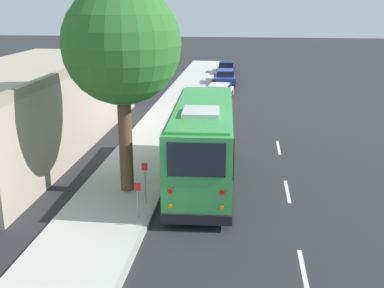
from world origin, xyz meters
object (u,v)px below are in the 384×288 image
(street_tree, at_px, (122,37))
(sign_post_near, at_px, (138,200))
(parked_sedan_white, at_px, (219,93))
(parked_sedan_blue, at_px, (225,77))
(parked_sedan_navy, at_px, (227,68))
(sign_post_far, at_px, (145,183))
(parked_sedan_tan, at_px, (215,111))
(shuttle_bus, at_px, (203,140))

(street_tree, xyz_separation_m, sign_post_near, (-2.68, -1.02, -5.33))
(sign_post_near, bearing_deg, parked_sedan_white, -4.39)
(parked_sedan_white, bearing_deg, sign_post_near, -179.67)
(parked_sedan_blue, relative_size, parked_sedan_navy, 1.08)
(parked_sedan_white, xyz_separation_m, sign_post_far, (-19.74, 1.61, 0.38))
(parked_sedan_white, relative_size, parked_sedan_blue, 0.98)
(parked_sedan_white, bearing_deg, parked_sedan_navy, 4.91)
(parked_sedan_tan, height_order, parked_sedan_blue, parked_sedan_blue)
(shuttle_bus, relative_size, parked_sedan_blue, 1.92)
(parked_sedan_tan, xyz_separation_m, sign_post_near, (-15.05, 1.66, 0.25))
(parked_sedan_tan, xyz_separation_m, parked_sedan_navy, (20.04, 0.10, 0.00))
(parked_sedan_tan, distance_m, sign_post_far, 13.95)
(parked_sedan_white, distance_m, parked_sedan_blue, 7.71)
(street_tree, bearing_deg, sign_post_far, -145.38)
(parked_sedan_tan, bearing_deg, parked_sedan_navy, -3.22)
(parked_sedan_tan, height_order, parked_sedan_white, parked_sedan_white)
(parked_sedan_white, height_order, sign_post_near, sign_post_near)
(parked_sedan_white, relative_size, sign_post_near, 3.58)
(shuttle_bus, xyz_separation_m, parked_sedan_white, (17.00, 0.28, -1.29))
(parked_sedan_navy, height_order, street_tree, street_tree)
(sign_post_near, bearing_deg, parked_sedan_blue, -3.37)
(parked_sedan_navy, xyz_separation_m, sign_post_near, (-35.09, 1.56, 0.24))
(shuttle_bus, height_order, sign_post_far, shuttle_bus)
(parked_sedan_white, height_order, parked_sedan_navy, parked_sedan_white)
(parked_sedan_white, bearing_deg, parked_sedan_tan, -174.81)
(parked_sedan_blue, height_order, street_tree, street_tree)
(parked_sedan_navy, distance_m, sign_post_near, 35.13)
(shuttle_bus, xyz_separation_m, parked_sedan_tan, (11.10, 0.23, -1.32))
(sign_post_far, bearing_deg, parked_sedan_white, -4.65)
(shuttle_bus, bearing_deg, parked_sedan_navy, -1.81)
(shuttle_bus, xyz_separation_m, sign_post_far, (-2.74, 1.89, -0.91))
(parked_sedan_tan, distance_m, street_tree, 13.82)
(parked_sedan_navy, distance_m, street_tree, 32.98)
(shuttle_bus, xyz_separation_m, sign_post_near, (-3.94, 1.89, -1.07))
(parked_sedan_tan, relative_size, parked_sedan_navy, 0.99)
(shuttle_bus, relative_size, parked_sedan_navy, 2.08)
(sign_post_far, bearing_deg, parked_sedan_blue, -3.51)
(parked_sedan_navy, bearing_deg, parked_sedan_white, -178.74)
(parked_sedan_tan, bearing_deg, sign_post_near, 170.22)
(shuttle_bus, height_order, parked_sedan_tan, shuttle_bus)
(parked_sedan_navy, relative_size, sign_post_near, 3.36)
(parked_sedan_tan, bearing_deg, shuttle_bus, 177.69)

